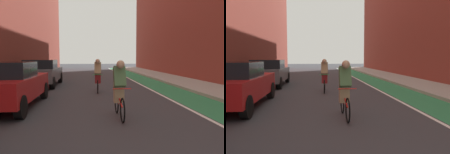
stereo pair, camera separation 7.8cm
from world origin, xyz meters
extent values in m
plane|color=#38383D|center=(0.00, 15.81, 0.00)|extent=(87.15, 87.15, 0.00)
cube|color=#2D8451|center=(3.54, 17.81, 0.00)|extent=(1.60, 39.61, 0.00)
cube|color=white|center=(2.64, 17.81, 0.00)|extent=(0.12, 39.61, 0.00)
cube|color=#A8A59E|center=(5.63, 17.81, 0.07)|extent=(2.58, 39.61, 0.14)
cube|color=red|center=(-3.29, 10.59, 0.68)|extent=(1.94, 4.31, 0.70)
cube|color=black|center=(-3.30, 10.37, 1.26)|extent=(1.66, 1.83, 0.55)
cylinder|color=black|center=(-4.11, 12.19, 0.33)|extent=(0.23, 0.66, 0.66)
cylinder|color=black|center=(-2.41, 12.16, 0.33)|extent=(0.23, 0.66, 0.66)
cylinder|color=black|center=(-2.48, 8.98, 0.33)|extent=(0.23, 0.66, 0.66)
cube|color=#595B60|center=(-3.29, 16.46, 0.68)|extent=(1.93, 4.32, 0.70)
cube|color=black|center=(-3.29, 16.25, 1.26)|extent=(1.67, 1.83, 0.55)
cylinder|color=black|center=(-4.12, 18.07, 0.33)|extent=(0.23, 0.66, 0.66)
cylinder|color=black|center=(-2.41, 18.04, 0.33)|extent=(0.23, 0.66, 0.66)
cylinder|color=black|center=(-4.17, 14.88, 0.33)|extent=(0.23, 0.66, 0.66)
cylinder|color=black|center=(-2.46, 14.86, 0.33)|extent=(0.23, 0.66, 0.66)
torus|color=black|center=(0.23, 8.32, 0.33)|extent=(0.05, 0.66, 0.66)
torus|color=black|center=(0.22, 9.37, 0.33)|extent=(0.05, 0.66, 0.66)
cylinder|color=red|center=(0.23, 8.84, 0.55)|extent=(0.05, 0.96, 0.33)
cylinder|color=red|center=(0.22, 9.02, 0.63)|extent=(0.04, 0.12, 0.55)
cylinder|color=red|center=(0.23, 8.39, 0.88)|extent=(0.48, 0.03, 0.02)
cube|color=tan|center=(0.22, 8.95, 0.70)|extent=(0.28, 0.24, 0.56)
cube|color=#4C7247|center=(0.23, 8.82, 1.16)|extent=(0.33, 0.40, 0.60)
sphere|color=tan|center=(0.23, 8.66, 1.50)|extent=(0.22, 0.22, 0.22)
cube|color=maroon|center=(0.22, 8.94, 1.18)|extent=(0.26, 0.28, 0.39)
torus|color=black|center=(-0.17, 13.21, 0.32)|extent=(0.08, 0.64, 0.64)
torus|color=black|center=(-0.10, 14.26, 0.32)|extent=(0.08, 0.64, 0.64)
cylinder|color=#338C3F|center=(-0.13, 13.73, 0.54)|extent=(0.10, 0.96, 0.33)
cylinder|color=#338C3F|center=(-0.12, 13.92, 0.62)|extent=(0.04, 0.12, 0.55)
cylinder|color=#338C3F|center=(-0.16, 13.29, 0.87)|extent=(0.48, 0.05, 0.02)
cube|color=maroon|center=(-0.13, 13.84, 0.69)|extent=(0.29, 0.26, 0.56)
cube|color=tan|center=(-0.13, 13.71, 1.15)|extent=(0.34, 0.42, 0.60)
sphere|color=tan|center=(-0.14, 13.55, 1.49)|extent=(0.22, 0.22, 0.22)
cube|color=tan|center=(-0.13, 13.83, 1.17)|extent=(0.28, 0.29, 0.39)
camera|label=1|loc=(-0.67, 2.55, 1.70)|focal=37.09mm
camera|label=2|loc=(-0.60, 2.54, 1.70)|focal=37.09mm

